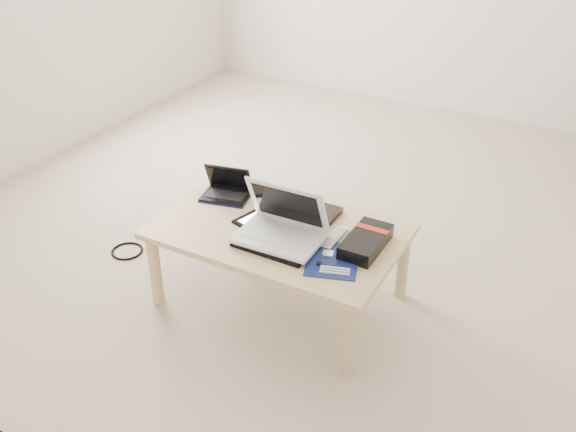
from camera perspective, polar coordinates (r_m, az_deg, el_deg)
The scene contains 13 objects.
ground at distance 3.78m, azimuth 2.91°, elevation 0.04°, with size 4.00×4.00×0.00m, color #ADA08C.
coffee_table at distance 2.93m, azimuth -0.76°, elevation -1.88°, with size 1.10×0.70×0.40m.
book at distance 2.99m, azimuth 1.68°, elevation 0.23°, with size 0.27×0.23×0.03m.
netbook at distance 3.16m, azimuth -5.45°, elevation 2.31°, with size 0.26×0.21×0.16m.
tablet at distance 2.92m, azimuth -2.11°, elevation -0.70°, with size 0.29×0.25×0.01m.
remote at distance 2.83m, azimuth 4.17°, elevation -1.94°, with size 0.05×0.20×0.02m.
neoprene_sleeve at distance 2.79m, azimuth -0.90°, elevation -2.26°, with size 0.34×0.25×0.02m, color black.
white_laptop at distance 2.78m, azimuth -0.52°, elevation -0.88°, with size 0.37×0.27×0.25m.
motherboard at distance 2.69m, azimuth 4.05°, elevation -3.92°, with size 0.28×0.32×0.01m.
gpu_box at distance 2.77m, azimuth 6.94°, elevation -2.27°, with size 0.15×0.29×0.06m.
cable_coil at distance 2.88m, azimuth -2.70°, elevation -1.27°, with size 0.11×0.11×0.01m, color black.
floor_cable_coil at distance 3.56m, azimuth -14.11°, elevation -3.03°, with size 0.17×0.17×0.01m, color black.
floor_cable_trail at distance 3.53m, azimuth -11.72°, elevation -3.02°, with size 0.01×0.01×0.34m, color black.
Camera 1 is at (1.39, -2.93, 1.94)m, focal length 40.00 mm.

